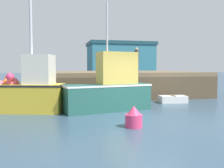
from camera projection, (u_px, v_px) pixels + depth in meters
ground at (158, 121)px, 9.23m from camera, size 120.00×160.00×0.10m
pier at (123, 75)px, 17.52m from camera, size 10.21×8.18×1.63m
fishing_boat_near_left at (32, 89)px, 10.76m from camera, size 3.03×2.10×5.48m
fishing_boat_near_right at (110, 89)px, 11.10m from camera, size 4.13×1.99×4.82m
rowboat at (173, 99)px, 13.58m from camera, size 1.54×0.95×0.42m
dockworker at (137, 60)px, 17.79m from camera, size 0.34×0.34×1.74m
warehouse at (120, 61)px, 38.94m from camera, size 10.15×6.17×5.83m
mooring_buoy_foreground at (134, 118)px, 8.02m from camera, size 0.56×0.56×0.70m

